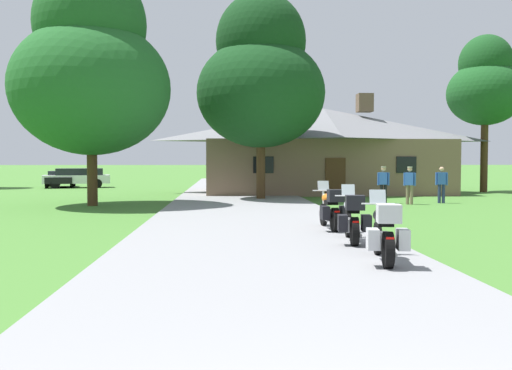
% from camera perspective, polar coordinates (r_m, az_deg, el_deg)
% --- Properties ---
extents(ground_plane, '(500.00, 500.00, 0.00)m').
position_cam_1_polar(ground_plane, '(22.27, -1.22, -2.52)').
color(ground_plane, '#42752D').
extents(asphalt_driveway, '(6.40, 80.00, 0.06)m').
position_cam_1_polar(asphalt_driveway, '(20.27, -1.02, -2.92)').
color(asphalt_driveway, gray).
rests_on(asphalt_driveway, ground).
extents(motorcycle_black_nearest_to_camera, '(0.91, 2.08, 1.30)m').
position_cam_1_polar(motorcycle_black_nearest_to_camera, '(10.54, 12.95, -4.82)').
color(motorcycle_black_nearest_to_camera, black).
rests_on(motorcycle_black_nearest_to_camera, asphalt_driveway).
extents(motorcycle_silver_second_in_row, '(0.88, 2.08, 1.30)m').
position_cam_1_polar(motorcycle_silver_second_in_row, '(13.00, 9.79, -3.42)').
color(motorcycle_silver_second_in_row, black).
rests_on(motorcycle_silver_second_in_row, asphalt_driveway).
extents(motorcycle_orange_farthest_in_row, '(0.74, 2.08, 1.30)m').
position_cam_1_polar(motorcycle_orange_farthest_in_row, '(15.38, 7.65, -2.50)').
color(motorcycle_orange_farthest_in_row, black).
rests_on(motorcycle_orange_farthest_in_row, asphalt_driveway).
extents(stone_lodge, '(14.77, 7.77, 6.00)m').
position_cam_1_polar(stone_lodge, '(34.15, 6.89, 3.61)').
color(stone_lodge, brown).
rests_on(stone_lodge, ground).
extents(bystander_blue_shirt_near_lodge, '(0.53, 0.31, 1.67)m').
position_cam_1_polar(bystander_blue_shirt_near_lodge, '(26.93, 18.37, 0.21)').
color(bystander_blue_shirt_near_lodge, navy).
rests_on(bystander_blue_shirt_near_lodge, ground).
extents(bystander_blue_shirt_beside_signpost, '(0.48, 0.38, 1.69)m').
position_cam_1_polar(bystander_blue_shirt_beside_signpost, '(25.74, 15.38, 0.18)').
color(bystander_blue_shirt_beside_signpost, '#75664C').
rests_on(bystander_blue_shirt_beside_signpost, ground).
extents(bystander_blue_shirt_by_tree, '(0.51, 0.35, 1.69)m').
position_cam_1_polar(bystander_blue_shirt_by_tree, '(26.08, 12.85, 0.24)').
color(bystander_blue_shirt_by_tree, black).
rests_on(bystander_blue_shirt_by_tree, ground).
extents(tree_by_lodge_front, '(6.35, 6.35, 10.21)m').
position_cam_1_polar(tree_by_lodge_front, '(28.16, 0.50, 10.87)').
color(tree_by_lodge_front, '#422D19').
rests_on(tree_by_lodge_front, ground).
extents(tree_right_of_lodge, '(4.62, 4.62, 9.68)m').
position_cam_1_polar(tree_right_of_lodge, '(37.73, 22.33, 9.42)').
color(tree_right_of_lodge, '#422D19').
rests_on(tree_right_of_lodge, ground).
extents(tree_left_near, '(6.77, 6.77, 10.30)m').
position_cam_1_polar(tree_left_near, '(25.42, -16.47, 11.27)').
color(tree_left_near, '#422D19').
rests_on(tree_left_near, ground).
extents(parked_white_suv_far_left, '(4.92, 2.94, 1.40)m').
position_cam_1_polar(parked_white_suv_far_left, '(42.38, -17.73, 0.78)').
color(parked_white_suv_far_left, silver).
rests_on(parked_white_suv_far_left, ground).
extents(parked_black_sedan_far_left, '(2.66, 4.49, 1.20)m').
position_cam_1_polar(parked_black_sedan_far_left, '(43.54, -19.27, 0.63)').
color(parked_black_sedan_far_left, black).
rests_on(parked_black_sedan_far_left, ground).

